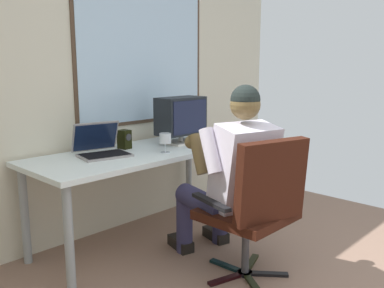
{
  "coord_description": "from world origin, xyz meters",
  "views": [
    {
      "loc": [
        -1.76,
        -0.19,
        1.37
      ],
      "look_at": [
        0.29,
        1.77,
        0.83
      ],
      "focal_mm": 38.95,
      "sensor_mm": 36.0,
      "label": 1
    }
  ],
  "objects": [
    {
      "name": "laptop",
      "position": [
        -0.09,
        2.32,
        0.79
      ],
      "size": [
        0.4,
        0.39,
        0.23
      ],
      "color": "gray",
      "rests_on": "desk"
    },
    {
      "name": "desk_speaker",
      "position": [
        0.17,
        2.37,
        0.8
      ],
      "size": [
        0.08,
        0.1,
        0.15
      ],
      "color": "black",
      "rests_on": "desk"
    },
    {
      "name": "crt_monitor",
      "position": [
        0.63,
        2.22,
        0.95
      ],
      "size": [
        0.41,
        0.22,
        0.38
      ],
      "color": "beige",
      "rests_on": "desk"
    },
    {
      "name": "desk",
      "position": [
        0.21,
        2.22,
        0.65
      ],
      "size": [
        1.75,
        0.72,
        0.73
      ],
      "color": "#91989A",
      "rests_on": "ground"
    },
    {
      "name": "wall_rear",
      "position": [
        0.03,
        2.64,
        1.32
      ],
      "size": [
        4.58,
        0.08,
        2.63
      ],
      "color": "beige",
      "rests_on": "ground"
    },
    {
      "name": "office_chair",
      "position": [
        0.29,
        1.21,
        0.53
      ],
      "size": [
        0.68,
        0.62,
        0.94
      ],
      "color": "black",
      "rests_on": "ground"
    },
    {
      "name": "wine_glass",
      "position": [
        0.28,
        2.03,
        0.83
      ],
      "size": [
        0.09,
        0.09,
        0.15
      ],
      "color": "silver",
      "rests_on": "desk"
    },
    {
      "name": "person_seated",
      "position": [
        0.36,
        1.48,
        0.64
      ],
      "size": [
        0.64,
        0.89,
        1.25
      ],
      "color": "#2E2D4F",
      "rests_on": "ground"
    }
  ]
}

